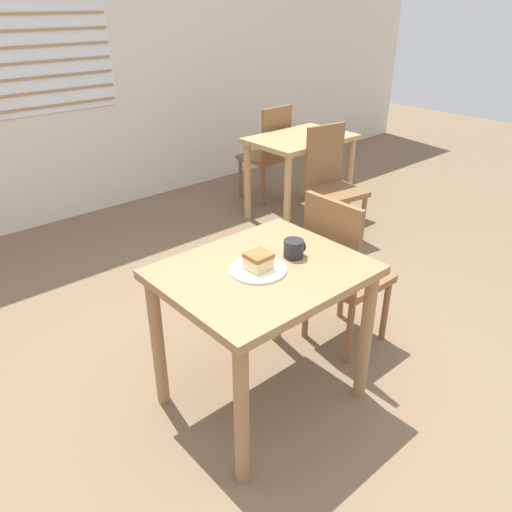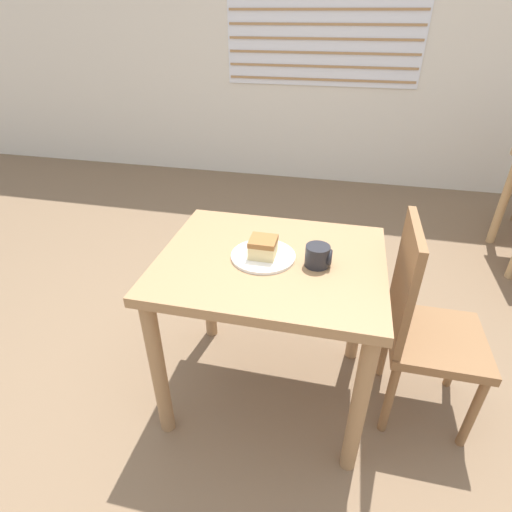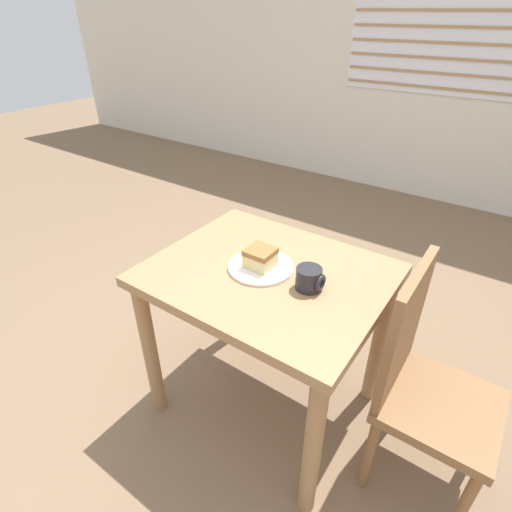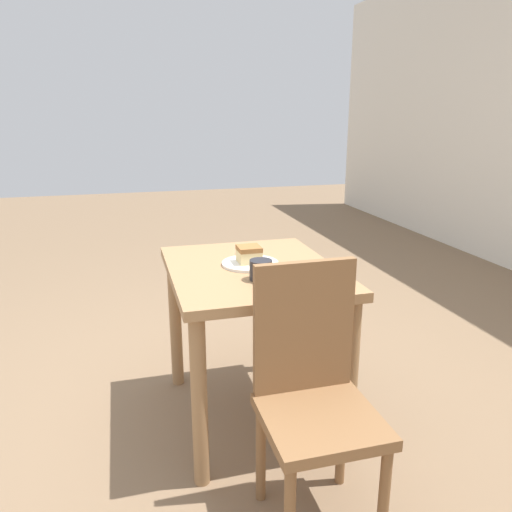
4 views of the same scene
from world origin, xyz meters
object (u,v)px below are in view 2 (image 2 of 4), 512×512
at_px(chair_near_window, 422,324).
at_px(coffee_mug, 318,256).
at_px(plate, 263,256).
at_px(cake_slice, 263,247).
at_px(dining_table_near, 271,285).

distance_m(chair_near_window, coffee_mug, 0.53).
bearing_deg(coffee_mug, plate, 177.33).
xyz_separation_m(plate, cake_slice, (0.00, -0.00, 0.04)).
height_order(dining_table_near, chair_near_window, chair_near_window).
relative_size(chair_near_window, coffee_mug, 9.10).
distance_m(chair_near_window, plate, 0.69).
height_order(dining_table_near, cake_slice, cake_slice).
xyz_separation_m(chair_near_window, coffee_mug, (-0.43, -0.06, 0.30)).
bearing_deg(cake_slice, coffee_mug, -1.40).
height_order(chair_near_window, coffee_mug, chair_near_window).
xyz_separation_m(dining_table_near, coffee_mug, (0.18, -0.01, 0.17)).
bearing_deg(chair_near_window, dining_table_near, 94.72).
relative_size(dining_table_near, cake_slice, 8.60).
height_order(dining_table_near, plate, plate).
bearing_deg(dining_table_near, chair_near_window, 4.72).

